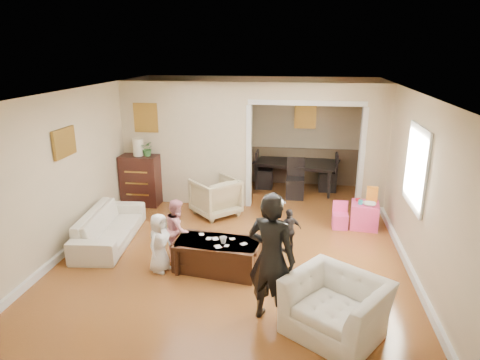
% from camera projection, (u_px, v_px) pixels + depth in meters
% --- Properties ---
extents(floor, '(7.00, 7.00, 0.00)m').
position_uv_depth(floor, '(238.00, 240.00, 7.46)').
color(floor, '#A9642B').
rests_on(floor, ground).
extents(partition_left, '(2.75, 0.18, 2.60)m').
position_uv_depth(partition_left, '(187.00, 144.00, 8.97)').
color(partition_left, '#BCAD8A').
rests_on(partition_left, ground).
extents(partition_right, '(0.55, 0.18, 2.60)m').
position_uv_depth(partition_right, '(374.00, 150.00, 8.44)').
color(partition_right, '#BCAD8A').
rests_on(partition_right, ground).
extents(partition_header, '(2.22, 0.18, 0.35)m').
position_uv_depth(partition_header, '(307.00, 91.00, 8.29)').
color(partition_header, '#BCAD8A').
rests_on(partition_header, partition_right).
extents(window_pane, '(0.03, 0.95, 1.10)m').
position_uv_depth(window_pane, '(417.00, 168.00, 6.25)').
color(window_pane, white).
rests_on(window_pane, ground).
extents(framed_art_partition, '(0.45, 0.03, 0.55)m').
position_uv_depth(framed_art_partition, '(146.00, 118.00, 8.82)').
color(framed_art_partition, brown).
rests_on(framed_art_partition, partition_left).
extents(framed_art_sofa_wall, '(0.03, 0.55, 0.40)m').
position_uv_depth(framed_art_sofa_wall, '(64.00, 143.00, 6.73)').
color(framed_art_sofa_wall, brown).
extents(framed_art_alcove, '(0.45, 0.03, 0.55)m').
position_uv_depth(framed_art_alcove, '(305.00, 116.00, 10.06)').
color(framed_art_alcove, brown).
extents(sofa, '(0.94, 1.99, 0.56)m').
position_uv_depth(sofa, '(110.00, 226.00, 7.34)').
color(sofa, white).
rests_on(sofa, ground).
extents(armchair_back, '(1.16, 1.16, 0.76)m').
position_uv_depth(armchair_back, '(216.00, 197.00, 8.52)').
color(armchair_back, tan).
rests_on(armchair_back, ground).
extents(armchair_front, '(1.41, 1.37, 0.69)m').
position_uv_depth(armchair_front, '(336.00, 307.00, 4.94)').
color(armchair_front, white).
rests_on(armchair_front, ground).
extents(dresser, '(0.79, 0.44, 1.08)m').
position_uv_depth(dresser, '(141.00, 180.00, 9.03)').
color(dresser, black).
rests_on(dresser, ground).
extents(table_lamp, '(0.22, 0.22, 0.36)m').
position_uv_depth(table_lamp, '(138.00, 147.00, 8.82)').
color(table_lamp, beige).
rests_on(table_lamp, dresser).
extents(potted_plant, '(0.29, 0.25, 0.32)m').
position_uv_depth(potted_plant, '(148.00, 148.00, 8.79)').
color(potted_plant, '#34672E').
rests_on(potted_plant, dresser).
extents(coffee_table, '(1.33, 0.81, 0.47)m').
position_uv_depth(coffee_table, '(218.00, 255.00, 6.41)').
color(coffee_table, '#341B10').
rests_on(coffee_table, ground).
extents(coffee_cup, '(0.12, 0.12, 0.10)m').
position_uv_depth(coffee_cup, '(223.00, 240.00, 6.27)').
color(coffee_cup, silver).
rests_on(coffee_cup, coffee_table).
extents(play_table, '(0.55, 0.55, 0.48)m').
position_uv_depth(play_table, '(364.00, 215.00, 7.94)').
color(play_table, '#F94189').
rests_on(play_table, ground).
extents(cereal_box, '(0.21, 0.09, 0.30)m').
position_uv_depth(cereal_box, '(372.00, 194.00, 7.91)').
color(cereal_box, yellow).
rests_on(cereal_box, play_table).
extents(cyan_cup, '(0.08, 0.08, 0.08)m').
position_uv_depth(cyan_cup, '(360.00, 202.00, 7.83)').
color(cyan_cup, '#29CFD0').
rests_on(cyan_cup, play_table).
extents(toy_block, '(0.09, 0.08, 0.05)m').
position_uv_depth(toy_block, '(358.00, 200.00, 7.99)').
color(toy_block, red).
rests_on(toy_block, play_table).
extents(play_bowl, '(0.26, 0.26, 0.06)m').
position_uv_depth(play_bowl, '(369.00, 204.00, 7.74)').
color(play_bowl, white).
rests_on(play_bowl, play_table).
extents(dining_table, '(2.10, 1.46, 0.67)m').
position_uv_depth(dining_table, '(296.00, 175.00, 10.09)').
color(dining_table, black).
rests_on(dining_table, ground).
extents(adult_person, '(0.71, 0.58, 1.67)m').
position_uv_depth(adult_person, '(271.00, 258.00, 5.06)').
color(adult_person, black).
rests_on(adult_person, ground).
extents(child_kneel_a, '(0.42, 0.52, 0.91)m').
position_uv_depth(child_kneel_a, '(160.00, 243.00, 6.32)').
color(child_kneel_a, white).
rests_on(child_kneel_a, ground).
extents(child_kneel_b, '(0.46, 0.54, 0.99)m').
position_uv_depth(child_kneel_b, '(178.00, 229.00, 6.72)').
color(child_kneel_b, pink).
rests_on(child_kneel_b, ground).
extents(child_toddler, '(0.47, 0.39, 0.75)m').
position_uv_depth(child_toddler, '(289.00, 231.00, 6.94)').
color(child_toddler, black).
rests_on(child_toddler, ground).
extents(craft_papers, '(0.80, 0.51, 0.00)m').
position_uv_depth(craft_papers, '(220.00, 241.00, 6.35)').
color(craft_papers, white).
rests_on(craft_papers, coffee_table).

